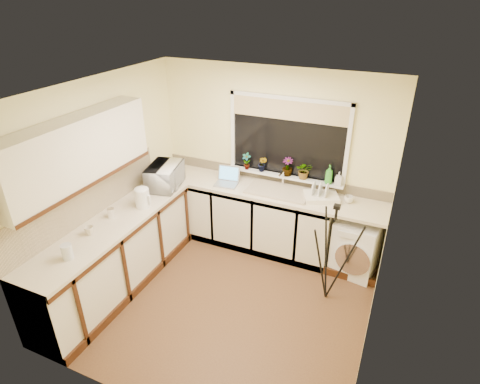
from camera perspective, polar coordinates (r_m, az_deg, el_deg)
The scene contains 34 objects.
floor at distance 4.87m, azimuth -1.98°, elevation -15.05°, with size 3.20×3.20×0.00m, color brown.
ceiling at distance 3.69m, azimuth -2.61°, elevation 14.28°, with size 3.20×3.20×0.00m, color white.
wall_back at distance 5.39m, azimuth 4.73°, elevation 4.84°, with size 3.20×3.20×0.00m, color #FFF4AA.
wall_front at distance 3.12m, azimuth -14.75°, elevation -15.03°, with size 3.20×3.20×0.00m, color #FFF4AA.
wall_left at distance 4.98m, azimuth -19.06°, elevation 1.38°, with size 3.00×3.00×0.00m, color #FFF4AA.
wall_right at distance 3.82m, azimuth 20.06°, elevation -7.14°, with size 3.00×3.00×0.00m, color #FFF4AA.
base_cabinet_back at distance 5.60m, azimuth 0.25°, elevation -3.24°, with size 2.55×0.60×0.86m, color silver.
base_cabinet_left at distance 5.01m, azimuth -17.32°, elevation -8.82°, with size 0.54×2.40×0.86m, color silver.
worktop_back at distance 5.28m, azimuth 3.49°, elevation 0.24°, with size 3.20×0.60×0.04m, color beige.
worktop_left at distance 4.77m, azimuth -18.06°, elevation -4.43°, with size 0.60×2.40×0.04m, color beige.
upper_cabinet at distance 4.37m, azimuth -22.46°, elevation 5.40°, with size 0.28×1.90×0.70m, color silver.
splashback_left at distance 4.83m, azimuth -21.07°, elevation -1.15°, with size 0.02×2.40×0.45m, color beige.
splashback_back at distance 5.48m, azimuth 4.58°, elevation 2.34°, with size 3.20×0.02×0.14m, color beige.
window_glass at distance 5.20m, azimuth 6.90°, elevation 7.73°, with size 1.50×0.02×1.00m, color black.
window_blind at distance 5.07m, azimuth 7.05°, elevation 11.64°, with size 1.50×0.02×0.25m, color tan.
windowsill at distance 5.35m, azimuth 6.42°, elevation 2.36°, with size 1.60×0.14×0.03m, color white.
sink at distance 5.21m, azimuth 5.56°, elevation 0.16°, with size 0.82×0.46×0.03m, color tan.
faucet at distance 5.31m, azimuth 6.24°, elevation 2.00°, with size 0.03×0.03×0.24m, color silver.
washing_machine at distance 5.26m, azimuth 16.45°, elevation -7.53°, with size 0.52×0.51×0.74m, color white.
laptop at distance 5.40m, azimuth -1.83°, elevation 1.87°, with size 0.33×0.31×0.22m.
kettle at distance 4.93m, azimuth -13.93°, elevation -0.86°, with size 0.18×0.18×0.23m, color white.
dish_rack at distance 5.10m, azimuth 11.63°, elevation -0.70°, with size 0.42×0.31×0.06m, color white.
tripod at distance 4.60m, azimuth 13.01°, elevation -8.69°, with size 0.63×0.63×1.26m, color black, non-canonical shape.
glass_jug at distance 4.28m, azimuth -23.72°, elevation -7.91°, with size 0.11×0.11×0.16m, color silver.
steel_jar at distance 4.84m, azimuth -18.12°, elevation -2.89°, with size 0.08×0.08×0.11m, color white.
microwave at distance 5.35m, azimuth -10.80°, elevation 2.28°, with size 0.56×0.38×0.31m, color white.
plant_a at distance 5.43m, azimuth 0.94°, elevation 4.46°, with size 0.12×0.08×0.24m, color #999999.
plant_b at distance 5.37m, azimuth 3.27°, elevation 4.07°, with size 0.12×0.10×0.22m, color #999999.
plant_c at distance 5.28m, azimuth 6.88°, elevation 3.64°, with size 0.14×0.14×0.25m, color #999999.
plant_d at distance 5.22m, azimuth 9.27°, elevation 3.11°, with size 0.21×0.18×0.24m, color #999999.
soap_bottle_green at distance 5.14m, azimuth 12.73°, elevation 2.48°, with size 0.10×0.10×0.25m, color green.
soap_bottle_clear at distance 5.14m, azimuth 14.07°, elevation 1.88°, with size 0.08×0.08×0.18m, color #999999.
cup_back at distance 5.10m, azimuth 15.44°, elevation -1.03°, with size 0.11×0.11×0.09m, color silver.
cup_left at distance 4.60m, azimuth -20.95°, elevation -5.23°, with size 0.10×0.10×0.09m, color beige.
Camera 1 is at (1.60, -3.22, 3.29)m, focal length 29.54 mm.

